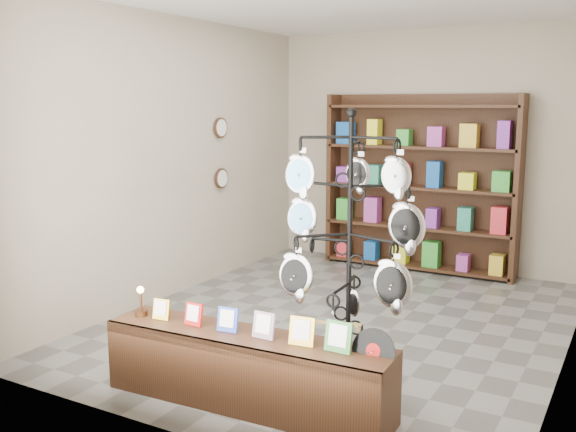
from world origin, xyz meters
name	(u,v)px	position (x,y,z in m)	size (l,w,h in m)	color
ground	(342,320)	(0.00, 0.00, 0.00)	(5.00, 5.00, 0.00)	slate
room_envelope	(345,129)	(0.00, 0.00, 1.85)	(5.00, 5.00, 5.00)	#AB9E8A
display_tree	(350,235)	(0.71, -1.47, 1.18)	(1.06, 1.03, 2.05)	black
front_shelf	(246,370)	(0.16, -1.95, 0.26)	(2.11, 0.52, 0.74)	black
back_shelving	(420,189)	(0.00, 2.30, 1.03)	(2.42, 0.36, 2.20)	black
wall_clocks	(221,153)	(-1.97, 0.80, 1.50)	(0.03, 0.24, 0.84)	black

